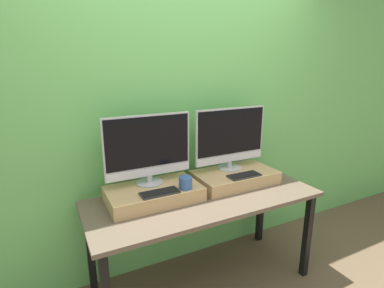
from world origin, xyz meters
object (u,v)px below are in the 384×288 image
object	(u,v)px
monitor_left	(148,148)
keyboard_right	(244,175)
monitor_right	(230,137)
mug	(185,183)
keyboard_left	(160,193)

from	to	relation	value
monitor_left	keyboard_right	xyz separation A→B (m)	(0.70, -0.20, -0.26)
monitor_right	mug	bearing A→B (deg)	-158.00
monitor_right	keyboard_right	distance (m)	0.33
keyboard_left	monitor_right	size ratio (longest dim) A/B	0.41
monitor_left	keyboard_left	world-z (taller)	monitor_left
keyboard_left	keyboard_right	xyz separation A→B (m)	(0.70, 0.00, 0.00)
keyboard_left	monitor_right	world-z (taller)	monitor_right
monitor_left	keyboard_right	world-z (taller)	monitor_left
monitor_right	keyboard_left	bearing A→B (deg)	-163.70
monitor_left	monitor_right	size ratio (longest dim) A/B	1.00
mug	monitor_right	bearing A→B (deg)	22.00
monitor_right	keyboard_right	size ratio (longest dim) A/B	2.42
keyboard_left	keyboard_right	world-z (taller)	same
monitor_left	keyboard_left	size ratio (longest dim) A/B	2.42
mug	monitor_right	size ratio (longest dim) A/B	0.15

